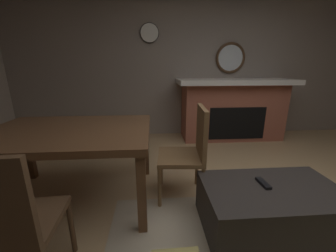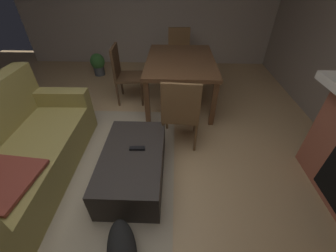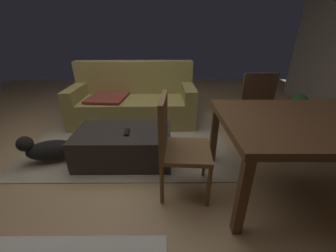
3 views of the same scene
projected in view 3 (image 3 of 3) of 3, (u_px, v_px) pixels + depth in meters
The scene contains 10 objects.
floor at pixel (121, 154), 2.55m from camera, with size 8.72×8.72×0.00m, color tan.
area_rug at pixel (133, 137), 2.97m from camera, with size 2.60×2.00×0.01m, color tan.
couch at pixel (134, 102), 3.40m from camera, with size 1.98×0.88×0.96m.
ottoman_coffee_table at pixel (124, 146), 2.38m from camera, with size 1.08×0.63×0.38m, color #2D2826.
tv_remote at pixel (127, 132), 2.25m from camera, with size 0.05×0.16×0.02m, color black.
dining_table at pixel (309, 127), 1.73m from camera, with size 1.48×1.06×0.74m.
dining_chair_north at pixel (260, 106), 2.62m from camera, with size 0.46×0.46×0.93m.
dining_chair_west at pixel (176, 142), 1.79m from camera, with size 0.47×0.47×0.93m.
potted_plant at pixel (298, 106), 3.47m from camera, with size 0.29×0.29×0.46m.
small_dog at pixel (47, 149), 2.33m from camera, with size 0.58×0.37×0.32m.
Camera 3 is at (0.58, -2.17, 1.41)m, focal length 21.76 mm.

